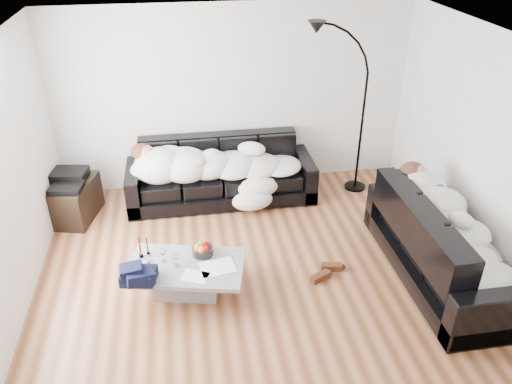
{
  "coord_description": "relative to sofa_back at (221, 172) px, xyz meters",
  "views": [
    {
      "loc": [
        -0.77,
        -4.43,
        3.7
      ],
      "look_at": [
        0.0,
        0.3,
        0.9
      ],
      "focal_mm": 35.0,
      "sensor_mm": 36.0,
      "label": 1
    }
  ],
  "objects": [
    {
      "name": "ground",
      "position": [
        0.26,
        -1.74,
        -0.42
      ],
      "size": [
        5.0,
        5.0,
        0.0
      ],
      "primitive_type": "plane",
      "color": "brown",
      "rests_on": "ground"
    },
    {
      "name": "wall_back",
      "position": [
        0.26,
        0.51,
        0.88
      ],
      "size": [
        5.0,
        0.02,
        2.6
      ],
      "primitive_type": "cube",
      "color": "silver",
      "rests_on": "ground"
    },
    {
      "name": "wall_left",
      "position": [
        -2.24,
        -1.74,
        0.88
      ],
      "size": [
        0.02,
        4.5,
        2.6
      ],
      "primitive_type": "cube",
      "color": "silver",
      "rests_on": "ground"
    },
    {
      "name": "wall_right",
      "position": [
        2.76,
        -1.74,
        0.88
      ],
      "size": [
        0.02,
        4.5,
        2.6
      ],
      "primitive_type": "cube",
      "color": "silver",
      "rests_on": "ground"
    },
    {
      "name": "ceiling",
      "position": [
        0.26,
        -1.74,
        2.18
      ],
      "size": [
        5.0,
        5.0,
        0.0
      ],
      "primitive_type": "plane",
      "color": "white",
      "rests_on": "ground"
    },
    {
      "name": "sofa_back",
      "position": [
        0.0,
        0.0,
        0.0
      ],
      "size": [
        2.59,
        0.9,
        0.85
      ],
      "primitive_type": "cube",
      "color": "black",
      "rests_on": "ground"
    },
    {
      "name": "sofa_right",
      "position": [
        2.28,
        -2.09,
        0.03
      ],
      "size": [
        0.97,
        2.26,
        0.92
      ],
      "primitive_type": "cube",
      "rotation": [
        0.0,
        0.0,
        1.57
      ],
      "color": "black",
      "rests_on": "ground"
    },
    {
      "name": "sleeper_back",
      "position": [
        0.0,
        -0.05,
        0.22
      ],
      "size": [
        2.2,
        0.76,
        0.44
      ],
      "primitive_type": null,
      "color": "white",
      "rests_on": "sofa_back"
    },
    {
      "name": "sleeper_right",
      "position": [
        2.28,
        -2.09,
        0.23
      ],
      "size": [
        0.82,
        1.94,
        0.47
      ],
      "primitive_type": null,
      "rotation": [
        0.0,
        0.0,
        1.57
      ],
      "color": "white",
      "rests_on": "sofa_right"
    },
    {
      "name": "teal_cushion",
      "position": [
        2.22,
        -1.38,
        0.3
      ],
      "size": [
        0.42,
        0.38,
        0.2
      ],
      "primitive_type": "ellipsoid",
      "rotation": [
        0.0,
        0.0,
        0.24
      ],
      "color": "#0D6040",
      "rests_on": "sofa_right"
    },
    {
      "name": "coffee_table",
      "position": [
        -0.57,
        -1.92,
        -0.25
      ],
      "size": [
        1.34,
        0.96,
        0.36
      ],
      "primitive_type": "cube",
      "rotation": [
        0.0,
        0.0,
        -0.22
      ],
      "color": "#939699",
      "rests_on": "ground"
    },
    {
      "name": "fruit_bowl",
      "position": [
        -0.38,
        -1.76,
        0.0
      ],
      "size": [
        0.26,
        0.26,
        0.14
      ],
      "primitive_type": "cylinder",
      "rotation": [
        0.0,
        0.0,
        0.11
      ],
      "color": "white",
      "rests_on": "coffee_table"
    },
    {
      "name": "wine_glass_a",
      "position": [
        -0.8,
        -1.83,
        0.02
      ],
      "size": [
        0.09,
        0.09,
        0.18
      ],
      "primitive_type": "cylinder",
      "rotation": [
        0.0,
        0.0,
        0.3
      ],
      "color": "white",
      "rests_on": "coffee_table"
    },
    {
      "name": "wine_glass_b",
      "position": [
        -0.93,
        -1.94,
        0.02
      ],
      "size": [
        0.09,
        0.09,
        0.17
      ],
      "primitive_type": "cylinder",
      "rotation": [
        0.0,
        0.0,
        0.32
      ],
      "color": "white",
      "rests_on": "coffee_table"
    },
    {
      "name": "wine_glass_c",
      "position": [
        -0.67,
        -1.92,
        0.02
      ],
      "size": [
        0.08,
        0.08,
        0.17
      ],
      "primitive_type": "cylinder",
      "rotation": [
        0.0,
        0.0,
        0.1
      ],
      "color": "white",
      "rests_on": "coffee_table"
    },
    {
      "name": "candle_left",
      "position": [
        -1.04,
        -1.7,
        0.06
      ],
      "size": [
        0.06,
        0.06,
        0.26
      ],
      "primitive_type": "cylinder",
      "rotation": [
        0.0,
        0.0,
        0.31
      ],
      "color": "maroon",
      "rests_on": "coffee_table"
    },
    {
      "name": "candle_right",
      "position": [
        -0.97,
        -1.66,
        0.04
      ],
      "size": [
        0.04,
        0.04,
        0.21
      ],
      "primitive_type": "cylinder",
      "rotation": [
        0.0,
        0.0,
        -0.14
      ],
      "color": "maroon",
      "rests_on": "coffee_table"
    },
    {
      "name": "newspaper_a",
      "position": [
        -0.24,
        -2.02,
        -0.06
      ],
      "size": [
        0.4,
        0.33,
        0.01
      ],
      "primitive_type": "cube",
      "rotation": [
        0.0,
        0.0,
        0.15
      ],
      "color": "silver",
      "rests_on": "coffee_table"
    },
    {
      "name": "newspaper_b",
      "position": [
        -0.48,
        -2.13,
        -0.06
      ],
      "size": [
        0.33,
        0.29,
        0.01
      ],
      "primitive_type": "cube",
      "rotation": [
        0.0,
        0.0,
        -0.42
      ],
      "color": "silver",
      "rests_on": "coffee_table"
    },
    {
      "name": "navy_jacket",
      "position": [
        -1.07,
        -2.14,
        0.1
      ],
      "size": [
        0.37,
        0.31,
        0.18
      ],
      "primitive_type": null,
      "rotation": [
        0.0,
        0.0,
        -0.03
      ],
      "color": "black",
      "rests_on": "coffee_table"
    },
    {
      "name": "shoes",
      "position": [
        0.99,
        -1.91,
        -0.38
      ],
      "size": [
        0.45,
        0.37,
        0.09
      ],
      "primitive_type": null,
      "rotation": [
        0.0,
        0.0,
        0.24
      ],
      "color": "#472311",
      "rests_on": "ground"
    },
    {
      "name": "av_cabinet",
      "position": [
        -2.0,
        -0.19,
        -0.16
      ],
      "size": [
        0.7,
        0.87,
        0.52
      ],
      "primitive_type": "cube",
      "rotation": [
        0.0,
        0.0,
        -0.25
      ],
      "color": "black",
      "rests_on": "ground"
    },
    {
      "name": "stereo",
      "position": [
        -2.0,
        -0.19,
        0.17
      ],
      "size": [
        0.49,
        0.41,
        0.13
      ],
      "primitive_type": "cube",
      "rotation": [
        0.0,
        0.0,
        -0.17
      ],
      "color": "black",
      "rests_on": "av_cabinet"
    },
    {
      "name": "floor_lamp",
      "position": [
        1.99,
        -0.01,
        0.65
      ],
      "size": [
        0.83,
        0.48,
        2.14
      ],
      "primitive_type": null,
      "rotation": [
        0.0,
        0.0,
        -0.22
      ],
      "color": "black",
      "rests_on": "ground"
    }
  ]
}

